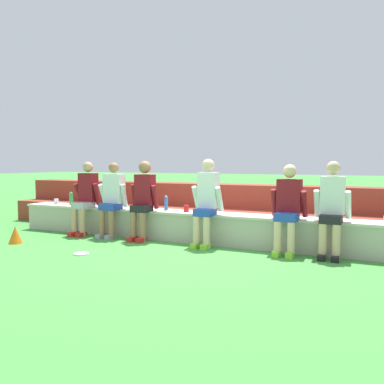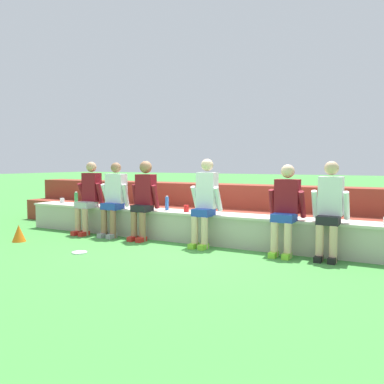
# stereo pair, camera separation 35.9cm
# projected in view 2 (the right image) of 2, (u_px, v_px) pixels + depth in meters

# --- Properties ---
(ground_plane) EXTENTS (80.00, 80.00, 0.00)m
(ground_plane) POSITION_uv_depth(u_px,v_px,m) (202.00, 245.00, 6.74)
(ground_plane) COLOR #428E3D
(stone_seating_wall) EXTENTS (7.90, 0.53, 0.51)m
(stone_seating_wall) POSITION_uv_depth(u_px,v_px,m) (208.00, 227.00, 6.93)
(stone_seating_wall) COLOR #B7AF9E
(stone_seating_wall) RESTS_ON ground
(brick_bleachers) EXTENTS (10.33, 1.12, 0.93)m
(brick_bleachers) POSITION_uv_depth(u_px,v_px,m) (236.00, 213.00, 7.98)
(brick_bleachers) COLOR maroon
(brick_bleachers) RESTS_ON ground
(person_far_left) EXTENTS (0.52, 0.55, 1.38)m
(person_far_left) POSITION_uv_depth(u_px,v_px,m) (89.00, 196.00, 7.81)
(person_far_left) COLOR tan
(person_far_left) RESTS_ON ground
(person_left_of_center) EXTENTS (0.55, 0.48, 1.37)m
(person_left_of_center) POSITION_uv_depth(u_px,v_px,m) (114.00, 197.00, 7.53)
(person_left_of_center) COLOR #996B4C
(person_left_of_center) RESTS_ON ground
(person_center) EXTENTS (0.51, 0.50, 1.39)m
(person_center) POSITION_uv_depth(u_px,v_px,m) (144.00, 197.00, 7.21)
(person_center) COLOR #996B4C
(person_center) RESTS_ON ground
(person_right_of_center) EXTENTS (0.50, 0.52, 1.42)m
(person_right_of_center) POSITION_uv_depth(u_px,v_px,m) (205.00, 201.00, 6.62)
(person_right_of_center) COLOR beige
(person_right_of_center) RESTS_ON ground
(person_far_right) EXTENTS (0.53, 0.55, 1.34)m
(person_far_right) POSITION_uv_depth(u_px,v_px,m) (286.00, 207.00, 6.01)
(person_far_right) COLOR beige
(person_far_right) RESTS_ON ground
(person_rightmost_edge) EXTENTS (0.51, 0.52, 1.39)m
(person_rightmost_edge) POSITION_uv_depth(u_px,v_px,m) (330.00, 207.00, 5.73)
(person_rightmost_edge) COLOR #DBAD89
(person_rightmost_edge) RESTS_ON ground
(water_bottle_mid_right) EXTENTS (0.07, 0.07, 0.26)m
(water_bottle_mid_right) POSITION_uv_depth(u_px,v_px,m) (76.00, 198.00, 8.40)
(water_bottle_mid_right) COLOR green
(water_bottle_mid_right) RESTS_ON stone_seating_wall
(water_bottle_near_right) EXTENTS (0.07, 0.07, 0.26)m
(water_bottle_near_right) POSITION_uv_depth(u_px,v_px,m) (167.00, 203.00, 7.34)
(water_bottle_near_right) COLOR blue
(water_bottle_near_right) RESTS_ON stone_seating_wall
(plastic_cup_left_end) EXTENTS (0.09, 0.09, 0.12)m
(plastic_cup_left_end) POSITION_uv_depth(u_px,v_px,m) (186.00, 208.00, 7.07)
(plastic_cup_left_end) COLOR red
(plastic_cup_left_end) RESTS_ON stone_seating_wall
(plastic_cup_middle) EXTENTS (0.09, 0.09, 0.11)m
(plastic_cup_middle) POSITION_uv_depth(u_px,v_px,m) (62.00, 201.00, 8.59)
(plastic_cup_middle) COLOR white
(plastic_cup_middle) RESTS_ON stone_seating_wall
(frisbee) EXTENTS (0.23, 0.23, 0.02)m
(frisbee) POSITION_uv_depth(u_px,v_px,m) (79.00, 252.00, 6.16)
(frisbee) COLOR white
(frisbee) RESTS_ON ground
(sports_cone) EXTENTS (0.23, 0.23, 0.29)m
(sports_cone) POSITION_uv_depth(u_px,v_px,m) (19.00, 233.00, 7.04)
(sports_cone) COLOR orange
(sports_cone) RESTS_ON ground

